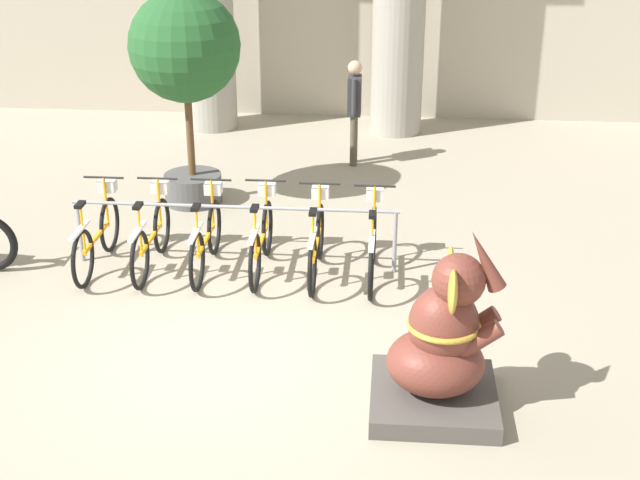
% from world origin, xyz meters
% --- Properties ---
extents(ground_plane, '(60.00, 60.00, 0.00)m').
position_xyz_m(ground_plane, '(0.00, 0.00, 0.00)').
color(ground_plane, '#9E937F').
extents(bike_rack, '(3.80, 0.05, 0.77)m').
position_xyz_m(bike_rack, '(-0.22, 1.95, 0.61)').
color(bike_rack, gray).
rests_on(bike_rack, ground_plane).
extents(bicycle_0, '(0.48, 1.66, 0.97)m').
position_xyz_m(bicycle_0, '(-1.82, 1.82, 0.40)').
color(bicycle_0, black).
rests_on(bicycle_0, ground_plane).
extents(bicycle_1, '(0.48, 1.66, 0.97)m').
position_xyz_m(bicycle_1, '(-1.18, 1.84, 0.40)').
color(bicycle_1, black).
rests_on(bicycle_1, ground_plane).
extents(bicycle_2, '(0.48, 1.66, 0.97)m').
position_xyz_m(bicycle_2, '(-0.54, 1.85, 0.40)').
color(bicycle_2, black).
rests_on(bicycle_2, ground_plane).
extents(bicycle_3, '(0.48, 1.66, 0.97)m').
position_xyz_m(bicycle_3, '(0.10, 1.87, 0.40)').
color(bicycle_3, black).
rests_on(bicycle_3, ground_plane).
extents(bicycle_4, '(0.48, 1.66, 0.97)m').
position_xyz_m(bicycle_4, '(0.74, 1.82, 0.40)').
color(bicycle_4, black).
rests_on(bicycle_4, ground_plane).
extents(bicycle_5, '(0.48, 1.66, 0.97)m').
position_xyz_m(bicycle_5, '(1.38, 1.80, 0.40)').
color(bicycle_5, black).
rests_on(bicycle_5, ground_plane).
extents(elephant_statue, '(1.10, 1.10, 1.72)m').
position_xyz_m(elephant_statue, '(2.04, -0.74, 0.58)').
color(elephant_statue, '#4C4742').
rests_on(elephant_statue, ground_plane).
extents(person_pedestrian, '(0.21, 0.47, 1.62)m').
position_xyz_m(person_pedestrian, '(0.97, 5.79, 0.96)').
color(person_pedestrian, brown).
rests_on(person_pedestrian, ground_plane).
extents(potted_tree, '(1.46, 1.46, 2.90)m').
position_xyz_m(potted_tree, '(-1.16, 3.97, 2.01)').
color(potted_tree, '#4C4C4C').
rests_on(potted_tree, ground_plane).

